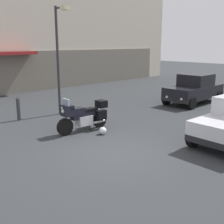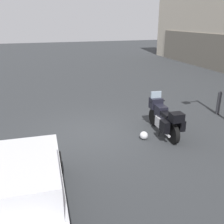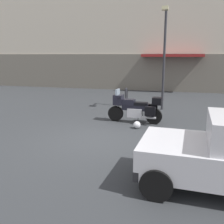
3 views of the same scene
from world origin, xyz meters
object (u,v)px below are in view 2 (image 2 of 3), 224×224
Objects in this scene: helmet at (144,135)px; car_sedan_far at (15,199)px; bollard_curbside at (219,102)px; motorcycle at (164,117)px.

helmet is 5.02m from car_sedan_far.
car_sedan_far is 4.54× the size of bollard_curbside.
motorcycle is 3.40m from bollard_curbside.
car_sedan_far reaches higher than motorcycle.
motorcycle is 0.99m from helmet.
bollard_curbside is (-4.33, 8.02, -0.24)m from car_sedan_far.
car_sedan_far is (3.03, -3.95, 0.64)m from helmet.
car_sedan_far is at bearing -52.53° from helmet.
car_sedan_far reaches higher than bollard_curbside.
bollard_curbside is at bearing 120.72° from car_sedan_far.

